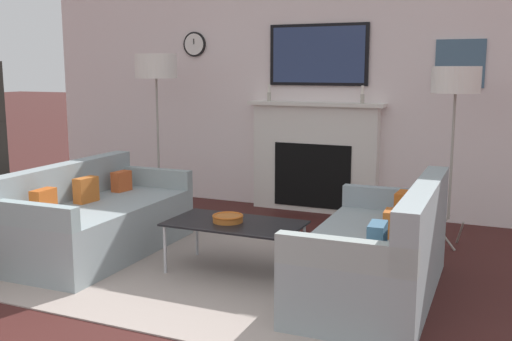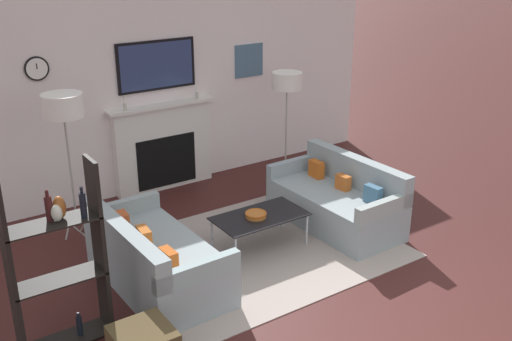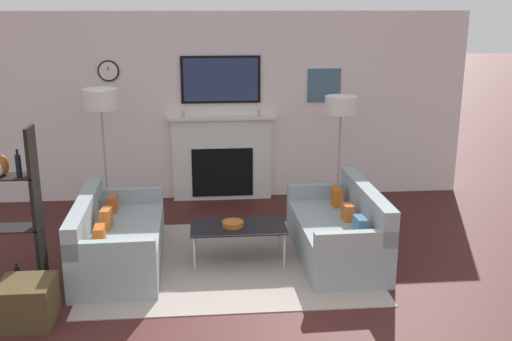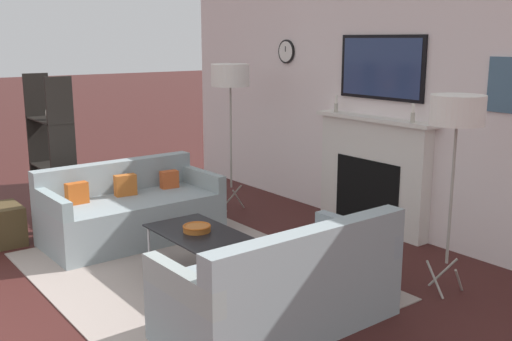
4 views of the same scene
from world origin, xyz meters
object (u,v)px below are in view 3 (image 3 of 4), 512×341
(couch_left, at_px, (117,242))
(decorative_bowl, at_px, (233,223))
(coffee_table, at_px, (238,228))
(floor_lamp_left, at_px, (101,101))
(floor_lamp_right, at_px, (341,107))
(ottoman, at_px, (27,302))
(couch_right, at_px, (340,233))

(couch_left, height_order, decorative_bowl, couch_left)
(coffee_table, bearing_deg, floor_lamp_left, 138.61)
(floor_lamp_right, xyz_separation_m, ottoman, (-3.43, -2.65, -1.28))
(decorative_bowl, height_order, floor_lamp_right, floor_lamp_right)
(couch_right, xyz_separation_m, decorative_bowl, (-1.21, 0.02, 0.15))
(couch_left, xyz_separation_m, floor_lamp_right, (2.79, 1.48, 1.20))
(floor_lamp_right, bearing_deg, couch_left, -151.98)
(coffee_table, relative_size, ottoman, 2.23)
(coffee_table, height_order, ottoman, coffee_table)
(floor_lamp_left, bearing_deg, floor_lamp_right, 0.00)
(decorative_bowl, relative_size, floor_lamp_left, 0.14)
(couch_right, height_order, floor_lamp_left, floor_lamp_left)
(floor_lamp_left, bearing_deg, couch_left, -78.11)
(floor_lamp_right, distance_m, ottoman, 4.52)
(couch_left, relative_size, floor_lamp_left, 1.01)
(floor_lamp_right, bearing_deg, decorative_bowl, -136.07)
(coffee_table, bearing_deg, couch_left, -178.63)
(decorative_bowl, height_order, floor_lamp_left, floor_lamp_left)
(floor_lamp_left, xyz_separation_m, ottoman, (-0.33, -2.65, -1.41))
(floor_lamp_right, bearing_deg, floor_lamp_left, 180.00)
(couch_left, bearing_deg, floor_lamp_right, 28.02)
(couch_right, xyz_separation_m, coffee_table, (-1.15, 0.03, 0.09))
(couch_left, distance_m, decorative_bowl, 1.29)
(decorative_bowl, xyz_separation_m, ottoman, (-1.92, -1.19, -0.24))
(couch_right, xyz_separation_m, floor_lamp_left, (-2.79, 1.48, 1.31))
(decorative_bowl, bearing_deg, couch_right, -1.17)
(couch_right, relative_size, ottoman, 3.64)
(couch_left, height_order, ottoman, couch_left)
(floor_lamp_left, bearing_deg, decorative_bowl, -42.52)
(ottoman, bearing_deg, couch_right, 20.48)
(decorative_bowl, xyz_separation_m, floor_lamp_left, (-1.59, 1.46, 1.16))
(decorative_bowl, bearing_deg, couch_left, -178.77)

